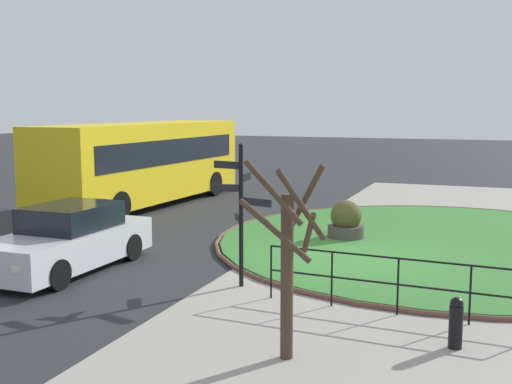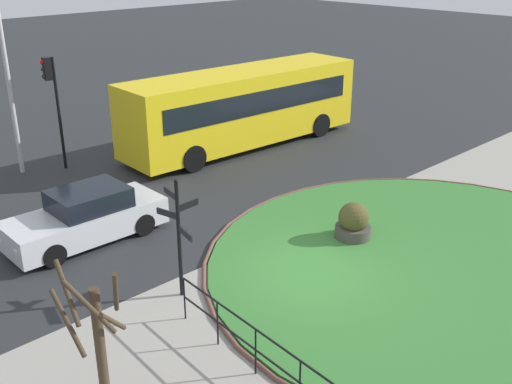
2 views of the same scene
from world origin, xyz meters
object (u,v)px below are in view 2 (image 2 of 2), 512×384
object	(u,v)px
car_oncoming	(86,217)
street_tree_bare	(97,336)
lamppost_tall	(1,35)
signpost_directional	(179,230)
bus_yellow	(243,106)
planter_near_signpost	(353,224)
traffic_light_near	(52,89)

from	to	relation	value
car_oncoming	street_tree_bare	world-z (taller)	street_tree_bare
lamppost_tall	signpost_directional	bearing A→B (deg)	-94.35
car_oncoming	bus_yellow	bearing A→B (deg)	-158.93
signpost_directional	street_tree_bare	world-z (taller)	signpost_directional
signpost_directional	planter_near_signpost	distance (m)	5.41
signpost_directional	bus_yellow	bearing A→B (deg)	40.36
signpost_directional	traffic_light_near	bearing A→B (deg)	78.51
bus_yellow	street_tree_bare	xyz separation A→B (m)	(-12.06, -9.54, -0.10)
signpost_directional	car_oncoming	size ratio (longest dim) A/B	0.67
car_oncoming	street_tree_bare	bearing A→B (deg)	63.90
bus_yellow	car_oncoming	xyz separation A→B (m)	(-8.91, -3.31, -0.97)
bus_yellow	planter_near_signpost	bearing A→B (deg)	-110.40
lamppost_tall	street_tree_bare	size ratio (longest dim) A/B	3.11
signpost_directional	planter_near_signpost	xyz separation A→B (m)	(5.18, -1.01, -1.19)
signpost_directional	street_tree_bare	size ratio (longest dim) A/B	1.00
car_oncoming	lamppost_tall	xyz separation A→B (m)	(0.97, 6.52, 4.19)
signpost_directional	bus_yellow	xyz separation A→B (m)	(8.75, 7.44, -0.04)
car_oncoming	lamppost_tall	world-z (taller)	lamppost_tall
planter_near_signpost	signpost_directional	bearing A→B (deg)	168.93
car_oncoming	planter_near_signpost	world-z (taller)	car_oncoming
signpost_directional	planter_near_signpost	bearing A→B (deg)	-11.07
traffic_light_near	lamppost_tall	xyz separation A→B (m)	(-1.22, 0.65, 1.90)
car_oncoming	traffic_light_near	distance (m)	6.68
signpost_directional	lamppost_tall	distance (m)	11.14
car_oncoming	traffic_light_near	world-z (taller)	traffic_light_near
car_oncoming	planter_near_signpost	distance (m)	7.41
bus_yellow	planter_near_signpost	xyz separation A→B (m)	(-3.57, -8.45, -1.15)
traffic_light_near	lamppost_tall	distance (m)	2.35
traffic_light_near	planter_near_signpost	xyz separation A→B (m)	(3.15, -11.01, -2.48)
car_oncoming	street_tree_bare	distance (m)	7.04
signpost_directional	lamppost_tall	world-z (taller)	lamppost_tall
traffic_light_near	street_tree_bare	distance (m)	13.31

